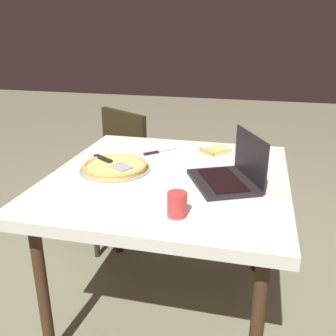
{
  "coord_description": "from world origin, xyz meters",
  "views": [
    {
      "loc": [
        1.55,
        0.37,
        1.37
      ],
      "look_at": [
        0.02,
        0.0,
        0.78
      ],
      "focal_mm": 40.58,
      "sensor_mm": 36.0,
      "label": 1
    }
  ],
  "objects_px": {
    "pizza_plate": "(216,152)",
    "pizza_tray": "(115,166)",
    "drink_cup": "(177,204)",
    "chair_near": "(109,165)",
    "dining_table": "(169,188)",
    "table_knife": "(157,152)",
    "laptop": "(231,174)"
  },
  "relations": [
    {
      "from": "drink_cup",
      "to": "chair_near",
      "type": "height_order",
      "value": "chair_near"
    },
    {
      "from": "drink_cup",
      "to": "chair_near",
      "type": "bearing_deg",
      "value": -146.82
    },
    {
      "from": "table_knife",
      "to": "chair_near",
      "type": "relative_size",
      "value": 0.19
    },
    {
      "from": "chair_near",
      "to": "drink_cup",
      "type": "bearing_deg",
      "value": 33.18
    },
    {
      "from": "dining_table",
      "to": "table_knife",
      "type": "bearing_deg",
      "value": -155.92
    },
    {
      "from": "drink_cup",
      "to": "table_knife",
      "type": "bearing_deg",
      "value": -159.43
    },
    {
      "from": "dining_table",
      "to": "chair_near",
      "type": "distance_m",
      "value": 0.92
    },
    {
      "from": "table_knife",
      "to": "chair_near",
      "type": "height_order",
      "value": "chair_near"
    },
    {
      "from": "pizza_tray",
      "to": "table_knife",
      "type": "distance_m",
      "value": 0.31
    },
    {
      "from": "laptop",
      "to": "pizza_plate",
      "type": "height_order",
      "value": "laptop"
    },
    {
      "from": "dining_table",
      "to": "table_knife",
      "type": "xyz_separation_m",
      "value": [
        -0.29,
        -0.13,
        0.07
      ]
    },
    {
      "from": "laptop",
      "to": "pizza_tray",
      "type": "xyz_separation_m",
      "value": [
        -0.04,
        -0.54,
        -0.03
      ]
    },
    {
      "from": "pizza_plate",
      "to": "pizza_tray",
      "type": "height_order",
      "value": "pizza_plate"
    },
    {
      "from": "laptop",
      "to": "drink_cup",
      "type": "xyz_separation_m",
      "value": [
        0.34,
        -0.16,
        0.0
      ]
    },
    {
      "from": "pizza_plate",
      "to": "table_knife",
      "type": "distance_m",
      "value": 0.31
    },
    {
      "from": "pizza_tray",
      "to": "chair_near",
      "type": "xyz_separation_m",
      "value": [
        -0.68,
        -0.32,
        -0.26
      ]
    },
    {
      "from": "table_knife",
      "to": "dining_table",
      "type": "bearing_deg",
      "value": 24.08
    },
    {
      "from": "table_knife",
      "to": "drink_cup",
      "type": "distance_m",
      "value": 0.71
    },
    {
      "from": "pizza_plate",
      "to": "dining_table",
      "type": "bearing_deg",
      "value": -27.77
    },
    {
      "from": "laptop",
      "to": "pizza_tray",
      "type": "relative_size",
      "value": 1.17
    },
    {
      "from": "drink_cup",
      "to": "chair_near",
      "type": "distance_m",
      "value": 1.3
    },
    {
      "from": "pizza_plate",
      "to": "pizza_tray",
      "type": "xyz_separation_m",
      "value": [
        0.33,
        -0.43,
        0.0
      ]
    },
    {
      "from": "dining_table",
      "to": "laptop",
      "type": "xyz_separation_m",
      "value": [
        0.04,
        0.28,
        0.11
      ]
    },
    {
      "from": "laptop",
      "to": "chair_near",
      "type": "distance_m",
      "value": 1.16
    },
    {
      "from": "table_knife",
      "to": "drink_cup",
      "type": "xyz_separation_m",
      "value": [
        0.67,
        0.25,
        0.04
      ]
    },
    {
      "from": "laptop",
      "to": "chair_near",
      "type": "height_order",
      "value": "laptop"
    },
    {
      "from": "laptop",
      "to": "pizza_tray",
      "type": "height_order",
      "value": "laptop"
    },
    {
      "from": "dining_table",
      "to": "pizza_plate",
      "type": "distance_m",
      "value": 0.38
    },
    {
      "from": "pizza_plate",
      "to": "table_knife",
      "type": "xyz_separation_m",
      "value": [
        0.04,
        -0.3,
        -0.01
      ]
    },
    {
      "from": "pizza_tray",
      "to": "drink_cup",
      "type": "distance_m",
      "value": 0.54
    },
    {
      "from": "drink_cup",
      "to": "pizza_plate",
      "type": "bearing_deg",
      "value": 175.62
    },
    {
      "from": "table_knife",
      "to": "pizza_tray",
      "type": "bearing_deg",
      "value": -23.95
    }
  ]
}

